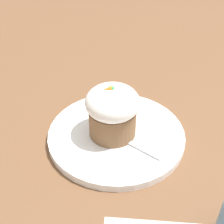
% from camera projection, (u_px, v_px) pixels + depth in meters
% --- Properties ---
extents(ground_plane, '(4.00, 4.00, 0.00)m').
position_uv_depth(ground_plane, '(116.00, 138.00, 0.60)').
color(ground_plane, brown).
extents(dessert_plate, '(0.26, 0.26, 0.01)m').
position_uv_depth(dessert_plate, '(116.00, 135.00, 0.60)').
color(dessert_plate, white).
rests_on(dessert_plate, ground_plane).
extents(carrot_cake, '(0.10, 0.10, 0.11)m').
position_uv_depth(carrot_cake, '(112.00, 109.00, 0.56)').
color(carrot_cake, brown).
rests_on(carrot_cake, dessert_plate).
extents(spoon, '(0.10, 0.11, 0.01)m').
position_uv_depth(spoon, '(119.00, 136.00, 0.58)').
color(spoon, '#B7B7BC').
rests_on(spoon, dessert_plate).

